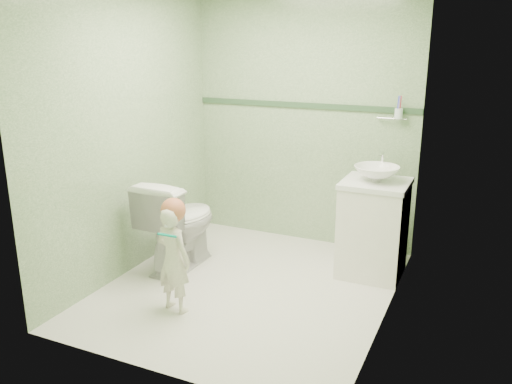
% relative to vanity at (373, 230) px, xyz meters
% --- Properties ---
extents(ground, '(2.50, 2.50, 0.00)m').
position_rel_vanity_xyz_m(ground, '(-0.84, -0.70, -0.40)').
color(ground, silver).
rests_on(ground, ground).
extents(room_shell, '(2.50, 2.54, 2.40)m').
position_rel_vanity_xyz_m(room_shell, '(-0.84, -0.70, 0.80)').
color(room_shell, '#7FA575').
rests_on(room_shell, ground).
extents(trim_stripe, '(2.20, 0.02, 0.05)m').
position_rel_vanity_xyz_m(trim_stripe, '(-0.84, 0.54, 0.95)').
color(trim_stripe, '#325133').
rests_on(trim_stripe, room_shell).
extents(vanity, '(0.52, 0.50, 0.80)m').
position_rel_vanity_xyz_m(vanity, '(0.00, 0.00, 0.00)').
color(vanity, white).
rests_on(vanity, ground).
extents(counter, '(0.54, 0.52, 0.04)m').
position_rel_vanity_xyz_m(counter, '(0.00, 0.00, 0.41)').
color(counter, white).
rests_on(counter, vanity).
extents(basin, '(0.37, 0.37, 0.13)m').
position_rel_vanity_xyz_m(basin, '(0.00, 0.00, 0.49)').
color(basin, white).
rests_on(basin, counter).
extents(faucet, '(0.03, 0.13, 0.18)m').
position_rel_vanity_xyz_m(faucet, '(0.00, 0.19, 0.57)').
color(faucet, silver).
rests_on(faucet, counter).
extents(cup_holder, '(0.26, 0.07, 0.21)m').
position_rel_vanity_xyz_m(cup_holder, '(0.05, 0.48, 0.93)').
color(cup_holder, silver).
rests_on(cup_holder, room_shell).
extents(toilet, '(0.47, 0.81, 0.82)m').
position_rel_vanity_xyz_m(toilet, '(-1.58, -0.55, 0.01)').
color(toilet, white).
rests_on(toilet, ground).
extents(toddler, '(0.33, 0.25, 0.81)m').
position_rel_vanity_xyz_m(toddler, '(-1.19, -1.24, 0.01)').
color(toddler, beige).
rests_on(toddler, ground).
extents(hair_cap, '(0.18, 0.18, 0.18)m').
position_rel_vanity_xyz_m(hair_cap, '(-1.19, -1.21, 0.38)').
color(hair_cap, '#BE6643').
rests_on(hair_cap, toddler).
extents(teal_toothbrush, '(0.11, 0.14, 0.08)m').
position_rel_vanity_xyz_m(teal_toothbrush, '(-1.14, -1.38, 0.26)').
color(teal_toothbrush, '#00957F').
rests_on(teal_toothbrush, toddler).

